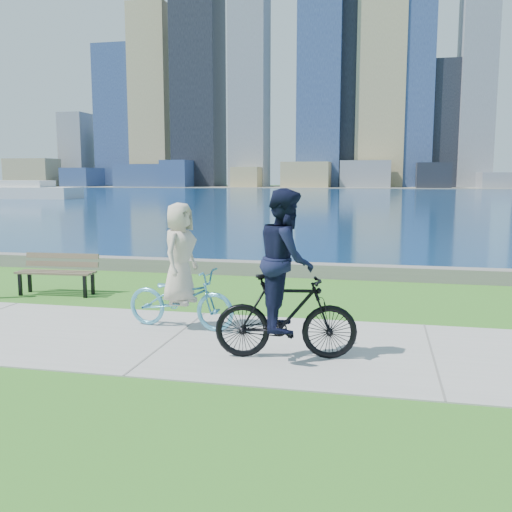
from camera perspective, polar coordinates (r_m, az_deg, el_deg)
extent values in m
plane|color=#2A661B|center=(9.29, -8.43, -8.29)|extent=(320.00, 320.00, 0.00)
cube|color=#989893|center=(9.29, -8.44, -8.23)|extent=(80.00, 3.50, 0.02)
cube|color=#65625E|center=(15.07, -0.06, -1.24)|extent=(90.00, 0.50, 0.35)
cube|color=#0C2A50|center=(80.43, 10.18, 6.01)|extent=(320.00, 131.00, 0.01)
cube|color=slate|center=(138.38, 11.16, 6.78)|extent=(320.00, 30.00, 0.12)
cube|color=#93845A|center=(153.71, -21.47, 7.76)|extent=(11.86, 7.13, 6.91)
cube|color=navy|center=(149.58, -16.96, 7.53)|extent=(7.22, 9.64, 4.63)
cube|color=navy|center=(142.70, -11.19, 7.88)|extent=(11.76, 9.33, 5.44)
cube|color=navy|center=(136.94, -7.81, 8.14)|extent=(6.27, 8.26, 6.31)
cube|color=#93845A|center=(133.02, -0.91, 7.87)|extent=(6.23, 6.86, 4.69)
cube|color=#93845A|center=(130.98, 5.09, 8.08)|extent=(10.59, 9.08, 5.77)
cube|color=slate|center=(131.11, 10.89, 8.03)|extent=(11.01, 6.33, 6.06)
cube|color=black|center=(128.34, 17.31, 7.69)|extent=(7.07, 6.01, 5.48)
cube|color=slate|center=(132.84, 22.71, 6.98)|extent=(6.29, 9.90, 3.38)
cube|color=slate|center=(160.18, -17.53, 10.08)|extent=(6.63, 7.27, 18.97)
cube|color=navy|center=(156.50, -13.56, 13.38)|extent=(10.96, 7.19, 35.82)
cube|color=#93845A|center=(153.27, -10.39, 15.35)|extent=(9.68, 8.22, 45.19)
cube|color=black|center=(147.27, -5.83, 20.30)|extent=(10.74, 11.59, 68.23)
cube|color=slate|center=(141.84, -0.67, 18.08)|extent=(8.57, 8.76, 54.94)
cube|color=navy|center=(141.03, 6.48, 21.17)|extent=(10.02, 7.09, 69.77)
cube|color=#93845A|center=(141.86, 12.39, 16.68)|extent=(11.00, 10.25, 48.99)
cube|color=black|center=(141.59, 17.55, 12.34)|extent=(11.03, 8.89, 28.52)
cube|color=slate|center=(145.24, 21.33, 19.52)|extent=(7.35, 11.85, 65.88)
cube|color=black|center=(145.02, 9.06, 22.02)|extent=(9.00, 9.00, 76.00)
cube|color=navy|center=(142.56, 15.81, 19.60)|extent=(8.00, 8.00, 64.00)
cube|color=silver|center=(73.37, -22.98, 5.85)|extent=(15.46, 4.42, 1.32)
cube|color=silver|center=(73.35, -23.02, 6.66)|extent=(8.83, 3.31, 0.77)
cube|color=black|center=(13.48, -22.52, -2.67)|extent=(0.07, 0.07, 0.48)
cube|color=black|center=(12.76, -16.74, -2.96)|extent=(0.07, 0.07, 0.48)
cube|color=black|center=(13.80, -21.69, -2.38)|extent=(0.07, 0.07, 0.48)
cube|color=black|center=(13.10, -16.01, -2.65)|extent=(0.07, 0.07, 0.48)
cube|color=brown|center=(13.06, -19.76, -1.68)|extent=(1.72, 0.21, 0.04)
cube|color=brown|center=(13.20, -19.41, -1.56)|extent=(1.72, 0.21, 0.04)
cube|color=brown|center=(13.35, -19.06, -1.44)|extent=(1.72, 0.21, 0.04)
cube|color=brown|center=(13.45, -18.83, -0.76)|extent=(1.72, 0.17, 0.12)
cube|color=brown|center=(13.45, -18.80, 0.03)|extent=(1.72, 0.17, 0.12)
imported|color=#53A8CB|center=(9.78, -7.55, -4.22)|extent=(0.93, 2.03, 1.02)
imported|color=silver|center=(9.65, -7.64, 0.26)|extent=(0.65, 0.91, 1.71)
imported|color=black|center=(8.10, 3.01, -6.06)|extent=(0.87, 2.07, 1.21)
imported|color=black|center=(7.94, 3.05, -0.35)|extent=(0.87, 1.05, 1.98)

